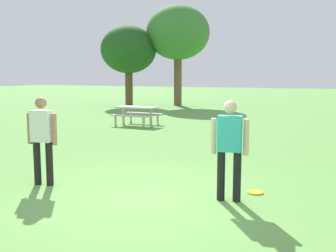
{
  "coord_description": "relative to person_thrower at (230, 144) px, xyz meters",
  "views": [
    {
      "loc": [
        3.12,
        -5.45,
        2.03
      ],
      "look_at": [
        -0.48,
        1.78,
        1.0
      ],
      "focal_mm": 42.27,
      "sensor_mm": 36.0,
      "label": 1
    }
  ],
  "objects": [
    {
      "name": "ground_plane",
      "position": [
        -1.22,
        -0.6,
        -0.94
      ],
      "size": [
        120.0,
        120.0,
        0.0
      ],
      "primitive_type": "plane",
      "color": "#609947"
    },
    {
      "name": "person_thrower",
      "position": [
        0.0,
        0.0,
        0.0
      ],
      "size": [
        0.6,
        0.29,
        1.64
      ],
      "color": "black",
      "rests_on": "ground"
    },
    {
      "name": "person_catcher",
      "position": [
        -3.39,
        -0.62,
        0.0
      ],
      "size": [
        0.6,
        0.29,
        1.64
      ],
      "color": "black",
      "rests_on": "ground"
    },
    {
      "name": "frisbee",
      "position": [
        0.29,
        0.61,
        -0.93
      ],
      "size": [
        0.28,
        0.28,
        0.03
      ],
      "primitive_type": "cylinder",
      "color": "yellow",
      "rests_on": "ground"
    },
    {
      "name": "picnic_table_near",
      "position": [
        -6.44,
        7.87,
        -0.38
      ],
      "size": [
        1.72,
        1.44,
        0.77
      ],
      "color": "beige",
      "rests_on": "ground"
    },
    {
      "name": "tree_tall_left",
      "position": [
        -12.46,
        16.9,
        2.79
      ],
      "size": [
        3.73,
        3.73,
        5.35
      ],
      "color": "brown",
      "rests_on": "ground"
    },
    {
      "name": "tree_broad_center",
      "position": [
        -9.51,
        18.43,
        3.9
      ],
      "size": [
        4.24,
        4.24,
        6.69
      ],
      "color": "brown",
      "rests_on": "ground"
    }
  ]
}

